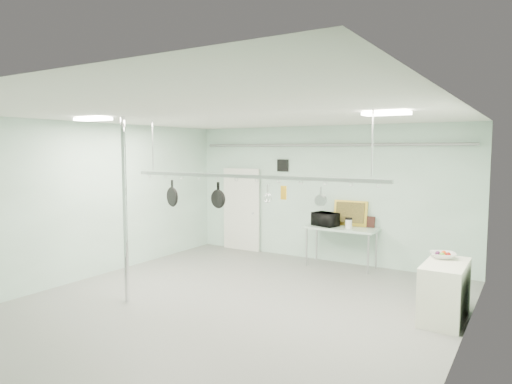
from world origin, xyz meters
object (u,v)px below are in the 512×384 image
Objects in this scene: chrome_pole at (125,211)px; pot_rack at (246,175)px; prep_table at (341,230)px; side_cabinet at (445,291)px; skillet_left at (172,193)px; coffee_canister at (349,224)px; fruit_bowl at (443,255)px; microwave at (326,219)px; skillet_right at (218,194)px; skillet_mid at (218,195)px.

chrome_pole is 2.19m from pot_rack.
side_cabinet is (2.55, -2.20, -0.38)m from prep_table.
chrome_pole is 6.75× the size of skillet_left.
fruit_bowl is at bearing -38.97° from coffee_canister.
microwave reaches higher than prep_table.
prep_table is 1.33× the size of side_cabinet.
fruit_bowl is (2.83, -1.88, -0.11)m from microwave.
skillet_right is at bearing 34.22° from chrome_pole.
prep_table is at bearing 157.32° from coffee_canister.
chrome_pole is at bearing -87.76° from skillet_left.
prep_table is 3.83× the size of skillet_right.
fruit_bowl is at bearing 107.54° from side_cabinet.
prep_table is 3.11m from fruit_bowl.
pot_rack is 3.49m from coffee_canister.
skillet_right is (0.01, 0.00, 0.02)m from skillet_mid.
chrome_pole is 4.63m from microwave.
skillet_left is (-1.66, -3.27, 0.79)m from microwave.
side_cabinet is 5.88× the size of coffee_canister.
skillet_left is (-4.58, -1.10, 1.40)m from side_cabinet.
side_cabinet is at bearing 24.28° from skillet_mid.
pot_rack is 0.68m from skillet_right.
skillet_mid is at bearing 18.70° from skillet_left.
microwave reaches higher than fruit_bowl.
prep_table is 7.84× the size of coffee_canister.
microwave is at bearing 81.73° from skillet_left.
fruit_bowl is at bearing 163.51° from microwave.
microwave is 3.76m from skillet_left.
chrome_pole is 1.62m from skillet_right.
fruit_bowl is 0.83× the size of skillet_left.
microwave is 0.58m from coffee_canister.
prep_table is 4.01m from skillet_left.
coffee_canister reaches higher than side_cabinet.
chrome_pole reaches higher than pot_rack.
chrome_pole is at bearing -118.71° from prep_table.
fruit_bowl is at bearing 25.71° from chrome_pole.
microwave is 3.42m from skillet_mid.
coffee_canister reaches higher than fruit_bowl.
pot_rack is at bearing -159.55° from side_cabinet.
skillet_right reaches higher than microwave.
skillet_left and skillet_right have the same top height.
side_cabinet is 4.92m from skillet_left.
microwave is 1.42× the size of fruit_bowl.
skillet_mid is (-0.58, 0.00, -0.37)m from pot_rack.
coffee_canister is 0.49× the size of skillet_right.
skillet_left is at bearing 80.19° from microwave.
chrome_pole reaches higher than prep_table.
chrome_pole is 5.32m from fruit_bowl.
fruit_bowl is (2.86, 1.39, -1.28)m from pot_rack.
prep_table is at bearing 139.21° from side_cabinet.
skillet_left is at bearing -162.79° from fruit_bowl.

